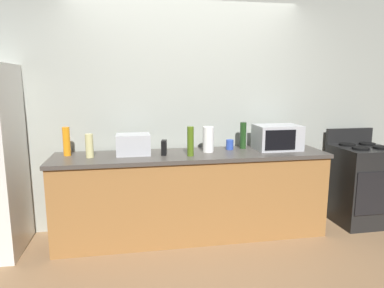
% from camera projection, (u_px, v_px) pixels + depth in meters
% --- Properties ---
extents(ground_plane, '(8.00, 8.00, 0.00)m').
position_uv_depth(ground_plane, '(199.00, 252.00, 3.35)').
color(ground_plane, '#93704C').
extents(back_wall, '(6.40, 0.10, 2.70)m').
position_uv_depth(back_wall, '(186.00, 107.00, 3.89)').
color(back_wall, '#9EA399').
rests_on(back_wall, ground_plane).
extents(counter_run, '(2.84, 0.64, 0.90)m').
position_uv_depth(counter_run, '(192.00, 195.00, 3.65)').
color(counter_run, '#9E6B38').
rests_on(counter_run, ground_plane).
extents(stove_range, '(0.60, 0.61, 1.08)m').
position_uv_depth(stove_range, '(361.00, 184.00, 4.00)').
color(stove_range, black).
rests_on(stove_range, ground_plane).
extents(microwave, '(0.48, 0.35, 0.27)m').
position_uv_depth(microwave, '(277.00, 137.00, 3.77)').
color(microwave, '#B7BABF').
rests_on(microwave, counter_run).
extents(toaster_oven, '(0.34, 0.26, 0.21)m').
position_uv_depth(toaster_oven, '(133.00, 144.00, 3.51)').
color(toaster_oven, '#B7BABF').
rests_on(toaster_oven, counter_run).
extents(paper_towel_roll, '(0.12, 0.12, 0.27)m').
position_uv_depth(paper_towel_roll, '(208.00, 139.00, 3.63)').
color(paper_towel_roll, white).
rests_on(paper_towel_roll, counter_run).
extents(cordless_phone, '(0.07, 0.12, 0.15)m').
position_uv_depth(cordless_phone, '(164.00, 148.00, 3.49)').
color(cordless_phone, black).
rests_on(cordless_phone, counter_run).
extents(bottle_vinegar, '(0.08, 0.08, 0.23)m').
position_uv_depth(bottle_vinegar, '(89.00, 146.00, 3.36)').
color(bottle_vinegar, beige).
rests_on(bottle_vinegar, counter_run).
extents(bottle_olive_oil, '(0.07, 0.07, 0.30)m').
position_uv_depth(bottle_olive_oil, '(190.00, 141.00, 3.43)').
color(bottle_olive_oil, '#4C6B19').
rests_on(bottle_olive_oil, counter_run).
extents(bottle_wine, '(0.07, 0.07, 0.29)m').
position_uv_depth(bottle_wine, '(243.00, 135.00, 3.82)').
color(bottle_wine, '#1E3F19').
rests_on(bottle_wine, counter_run).
extents(bottle_dish_soap, '(0.07, 0.07, 0.29)m').
position_uv_depth(bottle_dish_soap, '(67.00, 141.00, 3.44)').
color(bottle_dish_soap, orange).
rests_on(bottle_dish_soap, counter_run).
extents(mug_blue, '(0.08, 0.08, 0.11)m').
position_uv_depth(mug_blue, '(230.00, 145.00, 3.78)').
color(mug_blue, '#2D4CB2').
rests_on(mug_blue, counter_run).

